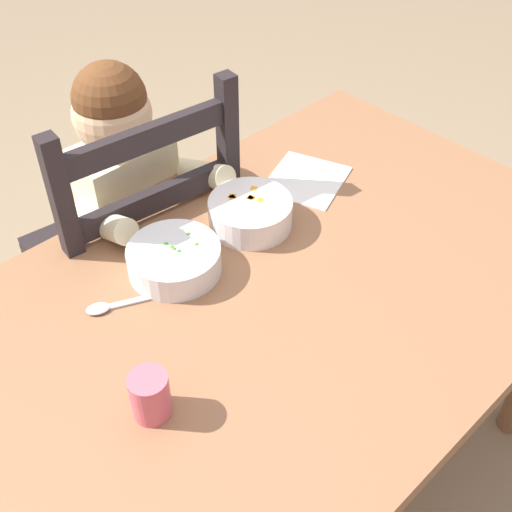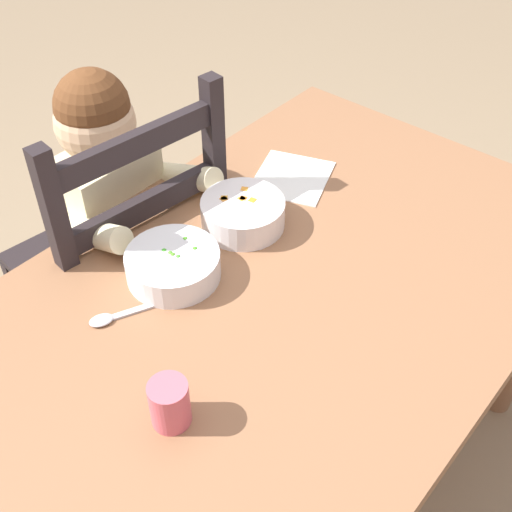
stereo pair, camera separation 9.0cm
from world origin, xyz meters
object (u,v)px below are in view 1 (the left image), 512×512
(dining_chair, at_px, (137,259))
(bowl_of_carrots, at_px, (250,212))
(bowl_of_peas, at_px, (174,259))
(dining_table, at_px, (275,323))
(spoon, at_px, (109,306))
(drinking_cup, at_px, (150,395))
(child_figure, at_px, (132,203))

(dining_chair, xyz_separation_m, bowl_of_carrots, (0.11, -0.30, 0.26))
(dining_chair, distance_m, bowl_of_peas, 0.41)
(bowl_of_peas, bearing_deg, dining_table, -58.73)
(dining_table, xyz_separation_m, dining_chair, (-0.01, 0.47, -0.13))
(dining_chair, height_order, bowl_of_carrots, dining_chair)
(spoon, distance_m, drinking_cup, 0.25)
(dining_table, distance_m, spoon, 0.32)
(bowl_of_carrots, relative_size, spoon, 1.31)
(dining_table, xyz_separation_m, bowl_of_peas, (-0.10, 0.17, 0.13))
(dining_chair, height_order, spoon, dining_chair)
(dining_table, relative_size, child_figure, 1.37)
(dining_chair, bearing_deg, drinking_cup, -121.38)
(dining_chair, bearing_deg, dining_table, -88.85)
(dining_table, distance_m, bowl_of_carrots, 0.23)
(spoon, bearing_deg, bowl_of_peas, -1.52)
(dining_table, bearing_deg, bowl_of_carrots, 60.43)
(child_figure, height_order, bowl_of_carrots, child_figure)
(dining_table, xyz_separation_m, spoon, (-0.25, 0.17, 0.10))
(bowl_of_carrots, height_order, spoon, bowl_of_carrots)
(dining_table, distance_m, child_figure, 0.46)
(dining_chair, xyz_separation_m, bowl_of_peas, (-0.09, -0.30, 0.26))
(dining_table, bearing_deg, child_figure, 90.42)
(dining_table, height_order, dining_chair, dining_chair)
(dining_chair, distance_m, drinking_cup, 0.67)
(dining_table, relative_size, bowl_of_peas, 7.50)
(spoon, xyz_separation_m, drinking_cup, (-0.08, -0.23, 0.04))
(dining_table, bearing_deg, bowl_of_peas, 121.27)
(dining_table, bearing_deg, dining_chair, 91.15)
(bowl_of_carrots, distance_m, drinking_cup, 0.48)
(bowl_of_peas, xyz_separation_m, bowl_of_carrots, (0.20, 0.00, 0.00))
(child_figure, bearing_deg, dining_table, -89.58)
(dining_table, height_order, bowl_of_carrots, bowl_of_carrots)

